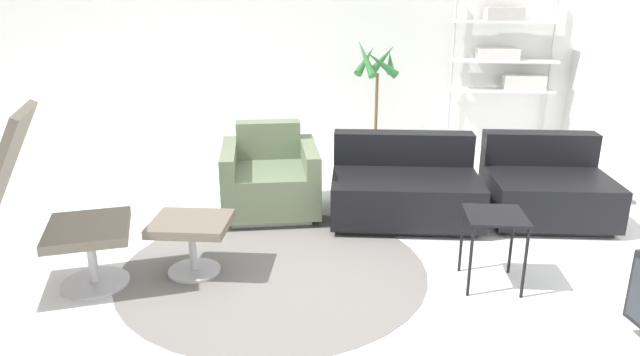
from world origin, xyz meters
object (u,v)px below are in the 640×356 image
side_table (495,224)px  shelf_unit (508,56)px  armchair_red (270,180)px  potted_plant (376,94)px  couch_second (545,189)px  couch_low (404,189)px  lounge_chair (19,180)px  ottoman (191,232)px

side_table → shelf_unit: (0.84, 3.47, 0.69)m
armchair_red → potted_plant: bearing=-125.7°
couch_second → shelf_unit: bearing=-93.9°
side_table → couch_low: bearing=113.4°
potted_plant → shelf_unit: (1.53, 0.26, 0.42)m
lounge_chair → ottoman: (0.94, 0.33, -0.46)m
couch_second → shelf_unit: size_ratio=0.53×
side_table → shelf_unit: 3.64m
lounge_chair → side_table: bearing=76.5°
potted_plant → lounge_chair: bearing=-122.6°
lounge_chair → armchair_red: (1.29, 1.51, -0.48)m
ottoman → armchair_red: bearing=73.2°
couch_second → potted_plant: 2.47m
ottoman → shelf_unit: (2.84, 3.45, 0.82)m
armchair_red → couch_low: size_ratio=0.78×
ottoman → armchair_red: armchair_red is taller
lounge_chair → potted_plant: (2.25, 3.52, -0.06)m
potted_plant → couch_low: bearing=-84.4°
lounge_chair → armchair_red: bearing=119.9°
lounge_chair → side_table: 2.98m
couch_low → potted_plant: 2.13m
lounge_chair → shelf_unit: (3.78, 3.78, 0.36)m
lounge_chair → couch_low: bearing=101.0°
potted_plant → shelf_unit: bearing=9.8°
armchair_red → side_table: size_ratio=1.91×
lounge_chair → couch_low: lounge_chair is taller
couch_low → lounge_chair: bearing=30.0°
lounge_chair → couch_low: 2.89m
couch_low → armchair_red: bearing=-3.8°
ottoman → couch_low: 1.88m
couch_low → shelf_unit: size_ratio=0.66×
lounge_chair → potted_plant: potted_plant is taller
shelf_unit → armchair_red: bearing=-137.6°
lounge_chair → ottoman: lounge_chair is taller
shelf_unit → potted_plant: bearing=-170.2°
couch_second → side_table: size_ratio=1.96×
ottoman → side_table: 2.01m
armchair_red → couch_low: (1.16, -0.07, -0.03)m
potted_plant → shelf_unit: shelf_unit is taller
couch_second → potted_plant: potted_plant is taller
lounge_chair → potted_plant: 4.17m
ottoman → couch_second: (2.71, 1.20, -0.05)m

